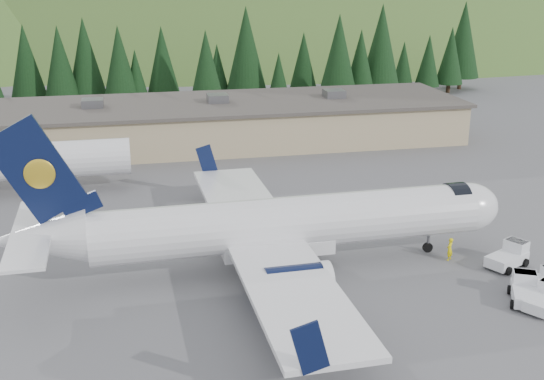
{
  "coord_description": "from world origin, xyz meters",
  "views": [
    {
      "loc": [
        -10.93,
        -44.87,
        21.17
      ],
      "look_at": [
        0.0,
        6.0,
        4.0
      ],
      "focal_mm": 45.0,
      "sensor_mm": 36.0,
      "label": 1
    }
  ],
  "objects_px": {
    "baggage_tug_b": "(542,280)",
    "ramp_worker": "(450,249)",
    "airliner": "(275,226)",
    "baggage_tug_a": "(509,256)",
    "baggage_tug_c": "(525,290)",
    "terminal_building": "(178,124)"
  },
  "relations": [
    {
      "from": "airliner",
      "to": "baggage_tug_b",
      "type": "bearing_deg",
      "value": -24.13
    },
    {
      "from": "airliner",
      "to": "baggage_tug_c",
      "type": "distance_m",
      "value": 17.53
    },
    {
      "from": "airliner",
      "to": "baggage_tug_a",
      "type": "xyz_separation_m",
      "value": [
        17.03,
        -3.33,
        -2.47
      ]
    },
    {
      "from": "baggage_tug_a",
      "to": "terminal_building",
      "type": "relative_size",
      "value": 0.05
    },
    {
      "from": "ramp_worker",
      "to": "baggage_tug_a",
      "type": "bearing_deg",
      "value": 112.87
    },
    {
      "from": "baggage_tug_a",
      "to": "terminal_building",
      "type": "bearing_deg",
      "value": 89.46
    },
    {
      "from": "baggage_tug_a",
      "to": "baggage_tug_c",
      "type": "bearing_deg",
      "value": -137.7
    },
    {
      "from": "baggage_tug_a",
      "to": "baggage_tug_c",
      "type": "height_order",
      "value": "baggage_tug_a"
    },
    {
      "from": "baggage_tug_c",
      "to": "ramp_worker",
      "type": "xyz_separation_m",
      "value": [
        -1.92,
        7.11,
        0.11
      ]
    },
    {
      "from": "baggage_tug_a",
      "to": "baggage_tug_b",
      "type": "distance_m",
      "value": 3.9
    },
    {
      "from": "baggage_tug_b",
      "to": "ramp_worker",
      "type": "distance_m",
      "value": 7.04
    },
    {
      "from": "airliner",
      "to": "baggage_tug_c",
      "type": "bearing_deg",
      "value": -30.89
    },
    {
      "from": "airliner",
      "to": "terminal_building",
      "type": "distance_m",
      "value": 38.23
    },
    {
      "from": "baggage_tug_b",
      "to": "terminal_building",
      "type": "height_order",
      "value": "terminal_building"
    },
    {
      "from": "airliner",
      "to": "terminal_building",
      "type": "xyz_separation_m",
      "value": [
        -3.93,
        38.03,
        -0.65
      ]
    },
    {
      "from": "baggage_tug_b",
      "to": "terminal_building",
      "type": "distance_m",
      "value": 49.97
    },
    {
      "from": "terminal_building",
      "to": "ramp_worker",
      "type": "distance_m",
      "value": 43.05
    },
    {
      "from": "baggage_tug_a",
      "to": "ramp_worker",
      "type": "distance_m",
      "value": 4.29
    },
    {
      "from": "baggage_tug_c",
      "to": "ramp_worker",
      "type": "height_order",
      "value": "ramp_worker"
    },
    {
      "from": "airliner",
      "to": "ramp_worker",
      "type": "bearing_deg",
      "value": -7.62
    },
    {
      "from": "baggage_tug_b",
      "to": "baggage_tug_c",
      "type": "bearing_deg",
      "value": -146.4
    },
    {
      "from": "airliner",
      "to": "baggage_tug_a",
      "type": "height_order",
      "value": "airliner"
    }
  ]
}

